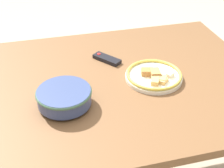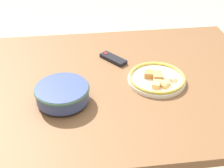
{
  "view_description": "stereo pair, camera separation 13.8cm",
  "coord_description": "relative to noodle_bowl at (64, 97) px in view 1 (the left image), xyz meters",
  "views": [
    {
      "loc": [
        -0.23,
        -1.18,
        1.58
      ],
      "look_at": [
        0.05,
        -0.08,
        0.78
      ],
      "focal_mm": 50.0,
      "sensor_mm": 36.0,
      "label": 1
    },
    {
      "loc": [
        -0.09,
        -1.21,
        1.58
      ],
      "look_at": [
        0.05,
        -0.08,
        0.78
      ],
      "focal_mm": 50.0,
      "sensor_mm": 36.0,
      "label": 2
    }
  ],
  "objects": [
    {
      "name": "dining_table",
      "position": [
        0.17,
        0.13,
        -0.12
      ],
      "size": [
        1.6,
        1.05,
        0.75
      ],
      "color": "brown",
      "rests_on": "ground_plane"
    },
    {
      "name": "noodle_bowl",
      "position": [
        0.0,
        0.0,
        0.0
      ],
      "size": [
        0.23,
        0.23,
        0.08
      ],
      "color": "#384775",
      "rests_on": "dining_table"
    },
    {
      "name": "food_plate",
      "position": [
        0.44,
        0.1,
        -0.03
      ],
      "size": [
        0.27,
        0.27,
        0.05
      ],
      "color": "silver",
      "rests_on": "dining_table"
    },
    {
      "name": "tv_remote",
      "position": [
        0.26,
        0.32,
        -0.04
      ],
      "size": [
        0.14,
        0.15,
        0.02
      ],
      "rotation": [
        0.0,
        0.0,
        0.68
      ],
      "color": "black",
      "rests_on": "dining_table"
    }
  ]
}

